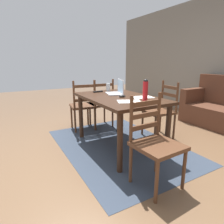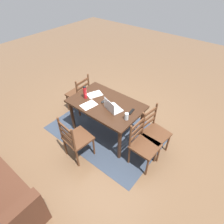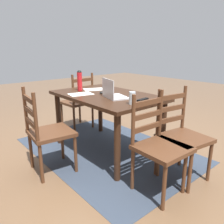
{
  "view_description": "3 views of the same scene",
  "coord_description": "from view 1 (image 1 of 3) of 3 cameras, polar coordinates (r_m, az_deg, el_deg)",
  "views": [
    {
      "loc": [
        2.37,
        -1.46,
        1.27
      ],
      "look_at": [
        -0.01,
        -0.12,
        0.55
      ],
      "focal_mm": 31.01,
      "sensor_mm": 36.0,
      "label": 1
    },
    {
      "loc": [
        -1.9,
        2.16,
        2.98
      ],
      "look_at": [
        -0.12,
        -0.04,
        0.59
      ],
      "focal_mm": 30.0,
      "sensor_mm": 36.0,
      "label": 2
    },
    {
      "loc": [
        -2.17,
        1.76,
        1.34
      ],
      "look_at": [
        0.04,
        -0.13,
        0.51
      ],
      "focal_mm": 35.73,
      "sensor_mm": 36.0,
      "label": 3
    }
  ],
  "objects": [
    {
      "name": "ground_plane",
      "position": [
        3.06,
        2.05,
        -9.88
      ],
      "size": [
        14.0,
        14.0,
        0.0
      ],
      "primitive_type": "plane",
      "color": "brown"
    },
    {
      "name": "area_rug",
      "position": [
        3.06,
        2.05,
        -9.83
      ],
      "size": [
        2.34,
        1.64,
        0.01
      ],
      "primitive_type": "cube",
      "color": "#333D4C",
      "rests_on": "ground"
    },
    {
      "name": "dining_table",
      "position": [
        2.85,
        2.18,
        2.49
      ],
      "size": [
        1.41,
        0.91,
        0.77
      ],
      "color": "#382114",
      "rests_on": "ground"
    },
    {
      "name": "chair_left_far",
      "position": [
        3.83,
        -3.38,
        2.46
      ],
      "size": [
        0.45,
        0.45,
        0.95
      ],
      "color": "#56331E",
      "rests_on": "ground"
    },
    {
      "name": "chair_right_near",
      "position": [
        2.04,
        12.56,
        -9.0
      ],
      "size": [
        0.46,
        0.46,
        0.95
      ],
      "color": "#56331E",
      "rests_on": "ground"
    },
    {
      "name": "chair_left_near",
      "position": [
        3.69,
        -8.52,
        1.84
      ],
      "size": [
        0.5,
        0.5,
        0.95
      ],
      "color": "#56331E",
      "rests_on": "ground"
    },
    {
      "name": "chair_far_head",
      "position": [
        3.39,
        14.17,
        0.41
      ],
      "size": [
        0.49,
        0.49,
        0.95
      ],
      "color": "#56331E",
      "rests_on": "ground"
    },
    {
      "name": "laptop",
      "position": [
        3.04,
        1.42,
        6.39
      ],
      "size": [
        0.37,
        0.3,
        0.23
      ],
      "color": "silver",
      "rests_on": "dining_table"
    },
    {
      "name": "water_bottle",
      "position": [
        2.53,
        9.79,
        6.51
      ],
      "size": [
        0.07,
        0.07,
        0.28
      ],
      "color": "red",
      "rests_on": "dining_table"
    },
    {
      "name": "drinking_glass",
      "position": [
        3.37,
        -1.14,
        7.36
      ],
      "size": [
        0.07,
        0.07,
        0.13
      ],
      "primitive_type": "cylinder",
      "color": "silver",
      "rests_on": "dining_table"
    },
    {
      "name": "computer_mouse",
      "position": [
        2.78,
        3.03,
        4.74
      ],
      "size": [
        0.07,
        0.11,
        0.03
      ],
      "primitive_type": "ellipsoid",
      "rotation": [
        0.0,
        0.0,
        -0.15
      ],
      "color": "black",
      "rests_on": "dining_table"
    },
    {
      "name": "tv_remote",
      "position": [
        3.25,
        -4.13,
        6.03
      ],
      "size": [
        0.06,
        0.17,
        0.02
      ],
      "primitive_type": "cube",
      "rotation": [
        0.0,
        0.0,
        0.13
      ],
      "color": "black",
      "rests_on": "dining_table"
    },
    {
      "name": "paper_stack_left",
      "position": [
        2.48,
        5.11,
        3.13
      ],
      "size": [
        0.31,
        0.35,
        0.0
      ],
      "primitive_type": "cube",
      "rotation": [
        0.0,
        0.0,
        -0.4
      ],
      "color": "white",
      "rests_on": "dining_table"
    },
    {
      "name": "paper_stack_right",
      "position": [
        2.79,
        8.91,
        4.33
      ],
      "size": [
        0.26,
        0.33,
        0.0
      ],
      "primitive_type": "cube",
      "rotation": [
        0.0,
        0.0,
        -0.18
      ],
      "color": "white",
      "rests_on": "dining_table"
    }
  ]
}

